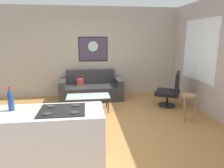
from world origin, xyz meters
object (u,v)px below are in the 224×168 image
object	(u,v)px
couch	(91,90)
coffee_table	(88,97)
armchair	(171,90)
soda_bottle_2	(11,100)
bar_stool	(189,101)
wall_painting	(93,49)

from	to	relation	value
couch	coffee_table	xyz separation A→B (m)	(-0.11, -1.07, 0.09)
coffee_table	armchair	world-z (taller)	armchair
armchair	soda_bottle_2	bearing A→B (deg)	-143.96
bar_stool	wall_painting	xyz separation A→B (m)	(-2.03, 2.42, 1.02)
soda_bottle_2	wall_painting	bearing A→B (deg)	72.08
coffee_table	bar_stool	world-z (taller)	bar_stool
coffee_table	bar_stool	size ratio (longest dim) A/B	1.73
bar_stool	couch	bearing A→B (deg)	136.80
coffee_table	wall_painting	world-z (taller)	wall_painting
coffee_table	wall_painting	bearing A→B (deg)	82.25
soda_bottle_2	armchair	bearing A→B (deg)	36.04
coffee_table	armchair	distance (m)	2.25
couch	armchair	distance (m)	2.37
couch	wall_painting	xyz separation A→B (m)	(0.10, 0.43, 1.21)
bar_stool	wall_painting	world-z (taller)	wall_painting
couch	wall_painting	distance (m)	1.29
coffee_table	armchair	size ratio (longest dim) A/B	1.13
couch	soda_bottle_2	world-z (taller)	soda_bottle_2
coffee_table	soda_bottle_2	bearing A→B (deg)	-113.96
armchair	bar_stool	size ratio (longest dim) A/B	1.53
armchair	soda_bottle_2	world-z (taller)	soda_bottle_2
coffee_table	soda_bottle_2	size ratio (longest dim) A/B	3.31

